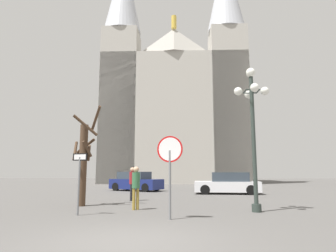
{
  "coord_description": "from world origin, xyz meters",
  "views": [
    {
      "loc": [
        1.27,
        -6.77,
        1.52
      ],
      "look_at": [
        0.03,
        17.8,
        5.3
      ],
      "focal_mm": 31.7,
      "sensor_mm": 36.0,
      "label": 1
    }
  ],
  "objects_px": {
    "cathedral": "(175,104)",
    "parked_car_near_navy": "(136,182)",
    "stop_sign": "(170,159)",
    "bare_tree": "(84,160)",
    "street_lamp": "(253,118)",
    "pedestrian_standing": "(132,180)",
    "parked_car_far_white": "(228,184)",
    "one_way_arrow_sign": "(79,176)",
    "pedestrian_walking": "(136,183)"
  },
  "relations": [
    {
      "from": "one_way_arrow_sign",
      "to": "street_lamp",
      "type": "distance_m",
      "value": 6.96
    },
    {
      "from": "street_lamp",
      "to": "parked_car_near_navy",
      "type": "height_order",
      "value": "street_lamp"
    },
    {
      "from": "bare_tree",
      "to": "pedestrian_walking",
      "type": "xyz_separation_m",
      "value": [
        2.61,
        -1.21,
        -1.01
      ]
    },
    {
      "from": "parked_car_near_navy",
      "to": "pedestrian_standing",
      "type": "distance_m",
      "value": 8.19
    },
    {
      "from": "cathedral",
      "to": "parked_car_far_white",
      "type": "distance_m",
      "value": 23.15
    },
    {
      "from": "parked_car_far_white",
      "to": "bare_tree",
      "type": "bearing_deg",
      "value": -134.91
    },
    {
      "from": "bare_tree",
      "to": "pedestrian_walking",
      "type": "relative_size",
      "value": 2.65
    },
    {
      "from": "bare_tree",
      "to": "pedestrian_standing",
      "type": "relative_size",
      "value": 2.62
    },
    {
      "from": "pedestrian_walking",
      "to": "parked_car_near_navy",
      "type": "bearing_deg",
      "value": 99.06
    },
    {
      "from": "street_lamp",
      "to": "parked_car_near_navy",
      "type": "bearing_deg",
      "value": 118.32
    },
    {
      "from": "cathedral",
      "to": "parked_car_near_navy",
      "type": "xyz_separation_m",
      "value": [
        -2.65,
        -17.38,
        -10.27
      ]
    },
    {
      "from": "stop_sign",
      "to": "pedestrian_walking",
      "type": "distance_m",
      "value": 2.9
    },
    {
      "from": "parked_car_near_navy",
      "to": "pedestrian_walking",
      "type": "distance_m",
      "value": 11.91
    },
    {
      "from": "one_way_arrow_sign",
      "to": "cathedral",
      "type": "bearing_deg",
      "value": 85.23
    },
    {
      "from": "pedestrian_standing",
      "to": "bare_tree",
      "type": "bearing_deg",
      "value": -127.06
    },
    {
      "from": "cathedral",
      "to": "parked_car_far_white",
      "type": "relative_size",
      "value": 7.46
    },
    {
      "from": "cathedral",
      "to": "pedestrian_walking",
      "type": "relative_size",
      "value": 19.61
    },
    {
      "from": "parked_car_far_white",
      "to": "pedestrian_walking",
      "type": "bearing_deg",
      "value": -119.44
    },
    {
      "from": "cathedral",
      "to": "bare_tree",
      "type": "relative_size",
      "value": 7.39
    },
    {
      "from": "parked_car_near_navy",
      "to": "street_lamp",
      "type": "bearing_deg",
      "value": -61.68
    },
    {
      "from": "cathedral",
      "to": "parked_car_near_navy",
      "type": "height_order",
      "value": "cathedral"
    },
    {
      "from": "pedestrian_standing",
      "to": "street_lamp",
      "type": "bearing_deg",
      "value": -36.65
    },
    {
      "from": "street_lamp",
      "to": "parked_car_far_white",
      "type": "bearing_deg",
      "value": 88.15
    },
    {
      "from": "street_lamp",
      "to": "parked_car_near_navy",
      "type": "xyz_separation_m",
      "value": [
        -6.56,
        12.17,
        -2.93
      ]
    },
    {
      "from": "street_lamp",
      "to": "bare_tree",
      "type": "relative_size",
      "value": 1.25
    },
    {
      "from": "street_lamp",
      "to": "pedestrian_walking",
      "type": "distance_m",
      "value": 5.37
    },
    {
      "from": "parked_car_near_navy",
      "to": "pedestrian_standing",
      "type": "relative_size",
      "value": 2.6
    },
    {
      "from": "stop_sign",
      "to": "parked_car_near_navy",
      "type": "relative_size",
      "value": 0.6
    },
    {
      "from": "stop_sign",
      "to": "pedestrian_walking",
      "type": "xyz_separation_m",
      "value": [
        -1.48,
        2.34,
        -0.87
      ]
    },
    {
      "from": "pedestrian_walking",
      "to": "parked_car_far_white",
      "type": "bearing_deg",
      "value": 60.56
    },
    {
      "from": "cathedral",
      "to": "street_lamp",
      "type": "distance_m",
      "value": 30.69
    },
    {
      "from": "parked_car_near_navy",
      "to": "pedestrian_standing",
      "type": "bearing_deg",
      "value": -82.25
    },
    {
      "from": "cathedral",
      "to": "pedestrian_walking",
      "type": "height_order",
      "value": "cathedral"
    },
    {
      "from": "stop_sign",
      "to": "bare_tree",
      "type": "height_order",
      "value": "bare_tree"
    },
    {
      "from": "one_way_arrow_sign",
      "to": "bare_tree",
      "type": "distance_m",
      "value": 3.0
    },
    {
      "from": "cathedral",
      "to": "street_lamp",
      "type": "xyz_separation_m",
      "value": [
        3.91,
        -29.55,
        -7.34
      ]
    },
    {
      "from": "cathedral",
      "to": "stop_sign",
      "type": "xyz_separation_m",
      "value": [
        0.7,
        -31.47,
        -9.06
      ]
    },
    {
      "from": "bare_tree",
      "to": "street_lamp",
      "type": "bearing_deg",
      "value": -12.56
    },
    {
      "from": "cathedral",
      "to": "one_way_arrow_sign",
      "type": "bearing_deg",
      "value": -94.77
    },
    {
      "from": "pedestrian_walking",
      "to": "pedestrian_standing",
      "type": "xyz_separation_m",
      "value": [
        -0.77,
        3.65,
        0.01
      ]
    },
    {
      "from": "one_way_arrow_sign",
      "to": "parked_car_near_navy",
      "type": "relative_size",
      "value": 0.48
    },
    {
      "from": "cathedral",
      "to": "pedestrian_standing",
      "type": "distance_m",
      "value": 27.39
    },
    {
      "from": "bare_tree",
      "to": "parked_car_far_white",
      "type": "relative_size",
      "value": 1.01
    },
    {
      "from": "bare_tree",
      "to": "parked_car_far_white",
      "type": "xyz_separation_m",
      "value": [
        7.59,
        7.61,
        -1.36
      ]
    },
    {
      "from": "parked_car_far_white",
      "to": "pedestrian_walking",
      "type": "xyz_separation_m",
      "value": [
        -4.98,
        -8.83,
        0.35
      ]
    },
    {
      "from": "cathedral",
      "to": "one_way_arrow_sign",
      "type": "relative_size",
      "value": 15.54
    },
    {
      "from": "street_lamp",
      "to": "bare_tree",
      "type": "distance_m",
      "value": 7.64
    },
    {
      "from": "bare_tree",
      "to": "cathedral",
      "type": "bearing_deg",
      "value": 83.09
    },
    {
      "from": "street_lamp",
      "to": "pedestrian_standing",
      "type": "height_order",
      "value": "street_lamp"
    },
    {
      "from": "parked_car_near_navy",
      "to": "parked_car_far_white",
      "type": "bearing_deg",
      "value": -23.15
    }
  ]
}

